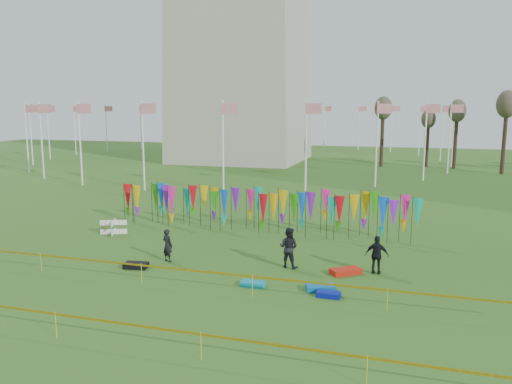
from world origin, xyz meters
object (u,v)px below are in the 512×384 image
(box_kite, at_px, (114,227))
(kite_bag_turquoise, at_px, (253,284))
(person_mid, at_px, (289,247))
(person_right, at_px, (377,255))
(kite_bag_black, at_px, (136,265))
(kite_bag_blue, at_px, (329,294))
(person_left, at_px, (168,245))
(kite_bag_teal, at_px, (321,288))
(kite_bag_red, at_px, (346,271))

(box_kite, xyz_separation_m, kite_bag_turquoise, (10.39, -5.92, -0.34))
(person_mid, bearing_deg, kite_bag_turquoise, 83.46)
(person_right, height_order, kite_bag_black, person_right)
(person_mid, relative_size, kite_bag_turquoise, 1.89)
(kite_bag_turquoise, height_order, kite_bag_blue, kite_bag_turquoise)
(person_left, distance_m, kite_bag_blue, 8.48)
(kite_bag_turquoise, bearing_deg, kite_bag_black, 172.97)
(person_right, distance_m, kite_bag_teal, 3.53)
(kite_bag_red, height_order, kite_bag_black, kite_bag_red)
(person_mid, relative_size, kite_bag_blue, 2.03)
(kite_bag_blue, bearing_deg, kite_bag_turquoise, 175.38)
(box_kite, distance_m, person_right, 15.45)
(kite_bag_blue, distance_m, kite_bag_black, 9.13)
(box_kite, distance_m, kite_bag_black, 6.87)
(person_left, xyz_separation_m, kite_bag_black, (-0.95, -1.35, -0.68))
(person_left, relative_size, person_mid, 0.85)
(kite_bag_turquoise, xyz_separation_m, kite_bag_black, (-5.90, 0.73, 0.02))
(kite_bag_black, bearing_deg, person_mid, 17.91)
(person_left, height_order, kite_bag_red, person_left)
(person_mid, bearing_deg, box_kite, -5.62)
(person_left, relative_size, person_right, 0.92)
(kite_bag_black, bearing_deg, kite_bag_red, 11.81)
(person_left, bearing_deg, box_kite, -14.29)
(kite_bag_black, relative_size, kite_bag_teal, 0.90)
(person_left, relative_size, kite_bag_blue, 1.72)
(kite_bag_black, bearing_deg, kite_bag_teal, -2.59)
(kite_bag_blue, bearing_deg, kite_bag_black, 173.81)
(kite_bag_red, bearing_deg, kite_bag_black, -168.19)
(person_left, height_order, kite_bag_blue, person_left)
(kite_bag_red, xyz_separation_m, kite_bag_teal, (-0.72, -2.36, -0.01))
(person_left, distance_m, person_right, 9.80)
(person_right, bearing_deg, person_mid, 5.51)
(box_kite, height_order, kite_bag_teal, box_kite)
(box_kite, bearing_deg, kite_bag_teal, -22.98)
(box_kite, distance_m, kite_bag_turquoise, 11.96)
(kite_bag_blue, height_order, kite_bag_black, kite_bag_black)
(kite_bag_blue, bearing_deg, person_left, 163.99)
(kite_bag_blue, bearing_deg, kite_bag_red, 83.97)
(person_left, height_order, person_mid, person_mid)
(box_kite, relative_size, kite_bag_red, 0.64)
(person_mid, bearing_deg, kite_bag_teal, 136.54)
(person_right, bearing_deg, kite_bag_red, 20.80)
(box_kite, height_order, person_left, person_left)
(kite_bag_red, bearing_deg, kite_bag_teal, -107.06)
(kite_bag_red, relative_size, kite_bag_black, 1.27)
(person_right, xyz_separation_m, kite_bag_black, (-10.69, -2.40, -0.74))
(person_left, relative_size, kite_bag_red, 1.18)
(box_kite, bearing_deg, kite_bag_turquoise, -29.65)
(kite_bag_black, xyz_separation_m, kite_bag_teal, (8.67, -0.39, -0.01))
(kite_bag_red, distance_m, kite_bag_black, 9.59)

